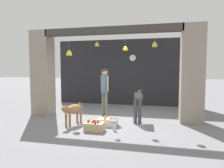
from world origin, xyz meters
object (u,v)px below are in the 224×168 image
object	(u,v)px
worker_stooping	(138,102)
fruit_crate_apples	(94,126)
shopkeeper	(105,88)
fruit_crate_oranges	(107,122)
wall_clock	(133,58)
water_bottle	(114,127)
dog	(73,110)

from	to	relation	value
worker_stooping	fruit_crate_apples	size ratio (longest dim) A/B	1.89
shopkeeper	fruit_crate_oranges	distance (m)	1.56
shopkeeper	wall_clock	distance (m)	2.84
water_bottle	worker_stooping	bearing A→B (deg)	61.93
worker_stooping	fruit_crate_oranges	distance (m)	1.22
dog	shopkeeper	distance (m)	1.59
dog	fruit_crate_oranges	world-z (taller)	dog
worker_stooping	water_bottle	size ratio (longest dim) A/B	4.13
fruit_crate_oranges	worker_stooping	bearing A→B (deg)	36.60
dog	water_bottle	bearing A→B (deg)	97.60
worker_stooping	water_bottle	distance (m)	1.34
shopkeeper	fruit_crate_oranges	bearing A→B (deg)	134.39
fruit_crate_apples	wall_clock	distance (m)	4.76
fruit_crate_apples	dog	bearing A→B (deg)	152.15
dog	shopkeeper	xyz separation A→B (m)	(0.67, 1.31, 0.57)
dog	fruit_crate_apples	world-z (taller)	dog
water_bottle	shopkeeper	bearing A→B (deg)	113.69
fruit_crate_oranges	fruit_crate_apples	distance (m)	0.62
dog	wall_clock	bearing A→B (deg)	179.72
shopkeeper	wall_clock	bearing A→B (deg)	-80.60
shopkeeper	fruit_crate_oranges	xyz separation A→B (m)	(0.41, -1.19, -0.92)
fruit_crate_oranges	fruit_crate_apples	world-z (taller)	fruit_crate_apples
worker_stooping	dog	bearing A→B (deg)	-156.88
worker_stooping	wall_clock	bearing A→B (deg)	102.26
water_bottle	wall_clock	xyz separation A→B (m)	(0.00, 4.08, 2.14)
wall_clock	fruit_crate_oranges	bearing A→B (deg)	-94.78
dog	fruit_crate_oranges	size ratio (longest dim) A/B	1.52
worker_stooping	wall_clock	distance (m)	3.45
fruit_crate_oranges	wall_clock	distance (m)	4.25
wall_clock	fruit_crate_apples	bearing A→B (deg)	-97.27
shopkeeper	worker_stooping	world-z (taller)	shopkeeper
fruit_crate_apples	water_bottle	world-z (taller)	fruit_crate_apples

